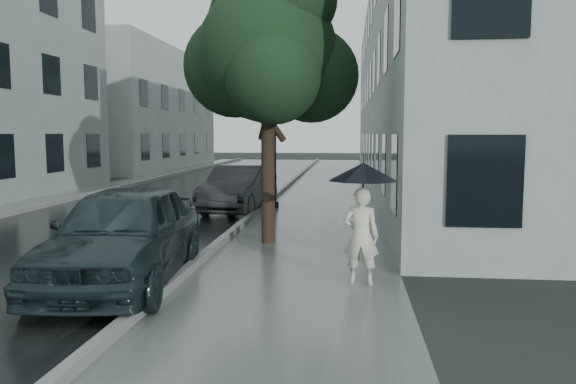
# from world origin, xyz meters

# --- Properties ---
(ground) EXTENTS (120.00, 120.00, 0.00)m
(ground) POSITION_xyz_m (0.00, 0.00, 0.00)
(ground) COLOR black
(ground) RESTS_ON ground
(sidewalk) EXTENTS (3.50, 60.00, 0.01)m
(sidewalk) POSITION_xyz_m (0.25, 12.00, 0.00)
(sidewalk) COLOR slate
(sidewalk) RESTS_ON ground
(kerb_near) EXTENTS (0.15, 60.00, 0.15)m
(kerb_near) POSITION_xyz_m (-1.57, 12.00, 0.07)
(kerb_near) COLOR slate
(kerb_near) RESTS_ON ground
(asphalt_road) EXTENTS (6.85, 60.00, 0.00)m
(asphalt_road) POSITION_xyz_m (-5.08, 12.00, 0.00)
(asphalt_road) COLOR black
(asphalt_road) RESTS_ON ground
(kerb_far) EXTENTS (0.15, 60.00, 0.15)m
(kerb_far) POSITION_xyz_m (-8.57, 12.00, 0.07)
(kerb_far) COLOR slate
(kerb_far) RESTS_ON ground
(sidewalk_far) EXTENTS (1.70, 60.00, 0.01)m
(sidewalk_far) POSITION_xyz_m (-9.50, 12.00, 0.00)
(sidewalk_far) COLOR #4C5451
(sidewalk_far) RESTS_ON ground
(building_near) EXTENTS (7.02, 36.00, 9.00)m
(building_near) POSITION_xyz_m (5.47, 19.50, 4.50)
(building_near) COLOR #95A29E
(building_near) RESTS_ON ground
(building_far_b) EXTENTS (7.02, 18.00, 8.00)m
(building_far_b) POSITION_xyz_m (-13.77, 30.00, 4.00)
(building_far_b) COLOR #95A29E
(building_far_b) RESTS_ON ground
(pedestrian) EXTENTS (0.58, 0.41, 1.53)m
(pedestrian) POSITION_xyz_m (1.32, 0.89, 0.77)
(pedestrian) COLOR beige
(pedestrian) RESTS_ON sidewalk
(umbrella) EXTENTS (1.18, 1.18, 1.03)m
(umbrella) POSITION_xyz_m (1.34, 0.93, 1.78)
(umbrella) COLOR black
(umbrella) RESTS_ON ground
(street_tree) EXTENTS (3.82, 3.47, 5.96)m
(street_tree) POSITION_xyz_m (-0.60, 4.18, 4.09)
(street_tree) COLOR #332619
(street_tree) RESTS_ON ground
(lamp_post) EXTENTS (0.85, 0.35, 4.67)m
(lamp_post) POSITION_xyz_m (-1.39, 9.77, 2.69)
(lamp_post) COLOR black
(lamp_post) RESTS_ON ground
(car_near) EXTENTS (2.23, 4.73, 1.56)m
(car_near) POSITION_xyz_m (-2.40, 0.59, 0.79)
(car_near) COLOR #1A282C
(car_near) RESTS_ON ground
(car_far) EXTENTS (1.83, 4.31, 1.38)m
(car_far) POSITION_xyz_m (-2.20, 8.88, 0.70)
(car_far) COLOR black
(car_far) RESTS_ON ground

